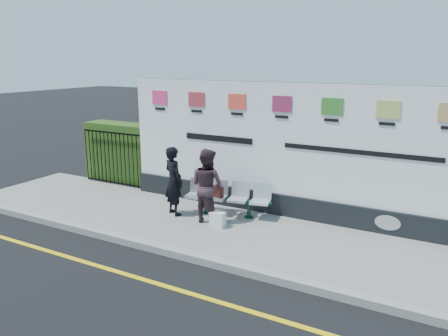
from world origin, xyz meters
name	(u,v)px	position (x,y,z in m)	size (l,w,h in m)	color
ground	(164,286)	(0.00, 0.00, 0.00)	(80.00, 80.00, 0.00)	black
pavement	(234,231)	(0.00, 2.50, 0.06)	(14.00, 3.00, 0.12)	gray
kerb	(196,258)	(0.00, 1.00, 0.07)	(14.00, 0.18, 0.14)	gray
yellow_line	(164,286)	(0.00, 0.00, 0.00)	(14.00, 0.10, 0.01)	yellow
billboard	(281,159)	(0.50, 3.85, 1.42)	(8.00, 0.30, 3.00)	black
hedge	(124,152)	(-4.58, 4.30, 0.97)	(2.35, 0.70, 1.70)	#2F5118
railing	(113,158)	(-4.58, 3.85, 0.89)	(2.05, 0.06, 1.54)	black
bench	(227,206)	(-0.52, 3.16, 0.33)	(1.97, 0.52, 0.42)	silver
woman_left	(174,181)	(-1.63, 2.64, 0.92)	(0.58, 0.38, 1.60)	black
woman_right	(207,186)	(-0.72, 2.61, 0.94)	(0.80, 0.62, 1.65)	#3D272E
handbag_brown	(216,191)	(-0.78, 3.11, 0.67)	(0.32, 0.14, 0.25)	black
carrier_bag_white	(218,219)	(-0.37, 2.45, 0.28)	(0.32, 0.19, 0.32)	silver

